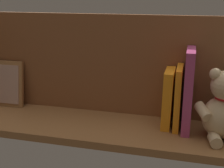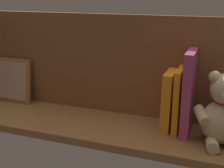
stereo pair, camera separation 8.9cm
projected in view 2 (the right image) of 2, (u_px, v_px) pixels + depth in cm
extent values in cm
cube|color=brown|center=(112.00, 128.00, 92.98)|extent=(107.78, 24.52, 2.20)
cube|color=brown|center=(123.00, 66.00, 97.02)|extent=(107.78, 1.50, 31.57)
ellipsoid|color=#D1B284|center=(223.00, 122.00, 79.91)|extent=(12.48, 11.49, 11.73)
sphere|color=#D1B284|center=(215.00, 77.00, 77.05)|extent=(3.12, 3.12, 3.12)
cylinder|color=#D1B284|center=(201.00, 115.00, 79.07)|extent=(5.16, 6.38, 4.34)
cylinder|color=#D1B284|center=(212.00, 145.00, 77.04)|extent=(3.72, 4.81, 3.12)
cube|color=#B23F72|center=(189.00, 93.00, 84.45)|extent=(2.36, 12.40, 23.25)
cube|color=orange|center=(179.00, 100.00, 86.79)|extent=(1.65, 10.92, 17.96)
cube|color=orange|center=(169.00, 100.00, 88.25)|extent=(2.90, 10.17, 16.85)
cube|color=#9E6B3D|center=(13.00, 80.00, 109.94)|extent=(13.87, 3.70, 15.72)
cube|color=tan|center=(12.00, 81.00, 109.30)|extent=(11.65, 2.46, 13.10)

